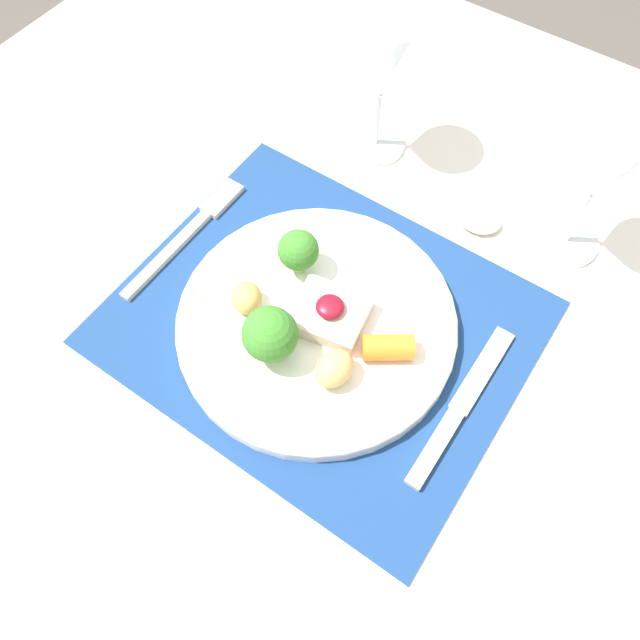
{
  "coord_description": "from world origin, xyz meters",
  "views": [
    {
      "loc": [
        0.18,
        -0.27,
        1.3
      ],
      "look_at": [
        0.0,
        -0.01,
        0.75
      ],
      "focal_mm": 35.0,
      "sensor_mm": 36.0,
      "label": 1
    }
  ],
  "objects_px": {
    "wine_glass_near": "(606,166)",
    "wine_glass_far": "(383,63)",
    "fork": "(192,229)",
    "spoon": "(466,212)",
    "dinner_plate": "(317,323)",
    "knife": "(455,415)"
  },
  "relations": [
    {
      "from": "fork",
      "to": "spoon",
      "type": "height_order",
      "value": "spoon"
    },
    {
      "from": "knife",
      "to": "wine_glass_near",
      "type": "bearing_deg",
      "value": 87.93
    },
    {
      "from": "spoon",
      "to": "wine_glass_near",
      "type": "bearing_deg",
      "value": 16.25
    },
    {
      "from": "dinner_plate",
      "to": "wine_glass_far",
      "type": "relative_size",
      "value": 1.63
    },
    {
      "from": "dinner_plate",
      "to": "spoon",
      "type": "bearing_deg",
      "value": 76.32
    },
    {
      "from": "wine_glass_near",
      "to": "dinner_plate",
      "type": "bearing_deg",
      "value": -123.05
    },
    {
      "from": "wine_glass_near",
      "to": "spoon",
      "type": "bearing_deg",
      "value": -164.84
    },
    {
      "from": "dinner_plate",
      "to": "wine_glass_near",
      "type": "xyz_separation_m",
      "value": [
        0.17,
        0.26,
        0.1
      ]
    },
    {
      "from": "dinner_plate",
      "to": "fork",
      "type": "bearing_deg",
      "value": 172.29
    },
    {
      "from": "dinner_plate",
      "to": "wine_glass_far",
      "type": "bearing_deg",
      "value": 109.47
    },
    {
      "from": "fork",
      "to": "knife",
      "type": "bearing_deg",
      "value": -6.09
    },
    {
      "from": "spoon",
      "to": "wine_glass_far",
      "type": "relative_size",
      "value": 1.01
    },
    {
      "from": "wine_glass_near",
      "to": "wine_glass_far",
      "type": "relative_size",
      "value": 1.0
    },
    {
      "from": "spoon",
      "to": "wine_glass_near",
      "type": "distance_m",
      "value": 0.16
    },
    {
      "from": "knife",
      "to": "wine_glass_far",
      "type": "distance_m",
      "value": 0.39
    },
    {
      "from": "dinner_plate",
      "to": "fork",
      "type": "distance_m",
      "value": 0.2
    },
    {
      "from": "dinner_plate",
      "to": "spoon",
      "type": "xyz_separation_m",
      "value": [
        0.06,
        0.23,
        -0.01
      ]
    },
    {
      "from": "dinner_plate",
      "to": "wine_glass_near",
      "type": "bearing_deg",
      "value": 56.95
    },
    {
      "from": "fork",
      "to": "knife",
      "type": "xyz_separation_m",
      "value": [
        0.36,
        -0.03,
        0.0
      ]
    },
    {
      "from": "knife",
      "to": "wine_glass_far",
      "type": "xyz_separation_m",
      "value": [
        -0.26,
        0.27,
        0.12
      ]
    },
    {
      "from": "knife",
      "to": "wine_glass_near",
      "type": "relative_size",
      "value": 1.09
    },
    {
      "from": "wine_glass_near",
      "to": "wine_glass_far",
      "type": "xyz_separation_m",
      "value": [
        -0.26,
        0.01,
        -0.0
      ]
    }
  ]
}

